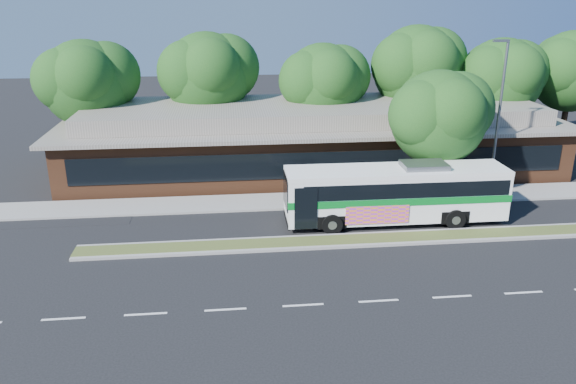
# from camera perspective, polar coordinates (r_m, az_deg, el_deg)

# --- Properties ---
(ground) EXTENTS (120.00, 120.00, 0.00)m
(ground) POSITION_cam_1_polar(r_m,az_deg,el_deg) (27.06, 6.47, -5.57)
(ground) COLOR black
(ground) RESTS_ON ground
(median_strip) EXTENTS (26.00, 1.10, 0.15)m
(median_strip) POSITION_cam_1_polar(r_m,az_deg,el_deg) (27.56, 6.21, -4.90)
(median_strip) COLOR #444B1F
(median_strip) RESTS_ON ground
(sidewalk) EXTENTS (44.00, 2.60, 0.12)m
(sidewalk) POSITION_cam_1_polar(r_m,az_deg,el_deg) (32.82, 4.10, -0.76)
(sidewalk) COLOR gray
(sidewalk) RESTS_ON ground
(parking_lot) EXTENTS (14.00, 12.00, 0.01)m
(parking_lot) POSITION_cam_1_polar(r_m,az_deg,el_deg) (37.82, -24.92, 0.10)
(parking_lot) COLOR black
(parking_lot) RESTS_ON ground
(plaza_building) EXTENTS (33.20, 11.20, 4.45)m
(plaza_building) POSITION_cam_1_polar(r_m,az_deg,el_deg) (38.42, 2.46, 5.54)
(plaza_building) COLOR brown
(plaza_building) RESTS_ON ground
(lamp_post) EXTENTS (0.93, 0.18, 9.07)m
(lamp_post) POSITION_cam_1_polar(r_m,az_deg,el_deg) (34.14, 20.57, 7.30)
(lamp_post) COLOR slate
(lamp_post) RESTS_ON ground
(tree_bg_a) EXTENTS (6.47, 5.80, 8.63)m
(tree_bg_a) POSITION_cam_1_polar(r_m,az_deg,el_deg) (40.40, -19.24, 10.59)
(tree_bg_a) COLOR black
(tree_bg_a) RESTS_ON ground
(tree_bg_b) EXTENTS (6.69, 6.00, 9.00)m
(tree_bg_b) POSITION_cam_1_polar(r_m,az_deg,el_deg) (40.37, -7.61, 11.88)
(tree_bg_b) COLOR black
(tree_bg_b) RESTS_ON ground
(tree_bg_c) EXTENTS (6.24, 5.60, 8.26)m
(tree_bg_c) POSITION_cam_1_polar(r_m,az_deg,el_deg) (40.05, 4.09, 11.14)
(tree_bg_c) COLOR black
(tree_bg_c) RESTS_ON ground
(tree_bg_d) EXTENTS (6.91, 6.20, 9.37)m
(tree_bg_d) POSITION_cam_1_polar(r_m,az_deg,el_deg) (42.71, 13.44, 12.32)
(tree_bg_d) COLOR black
(tree_bg_d) RESTS_ON ground
(tree_bg_e) EXTENTS (6.47, 5.80, 8.50)m
(tree_bg_e) POSITION_cam_1_polar(r_m,az_deg,el_deg) (44.22, 21.26, 10.89)
(tree_bg_e) COLOR black
(tree_bg_e) RESTS_ON ground
(transit_bus) EXTENTS (11.53, 2.78, 3.23)m
(transit_bus) POSITION_cam_1_polar(r_m,az_deg,el_deg) (29.62, 10.97, 0.21)
(transit_bus) COLOR white
(transit_bus) RESTS_ON ground
(sedan) EXTENTS (4.95, 2.82, 1.35)m
(sedan) POSITION_cam_1_polar(r_m,az_deg,el_deg) (35.71, -17.30, 1.13)
(sedan) COLOR silver
(sedan) RESTS_ON ground
(sidewalk_tree) EXTENTS (5.91, 5.30, 7.53)m
(sidewalk_tree) POSITION_cam_1_polar(r_m,az_deg,el_deg) (32.80, 15.59, 7.54)
(sidewalk_tree) COLOR black
(sidewalk_tree) RESTS_ON ground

